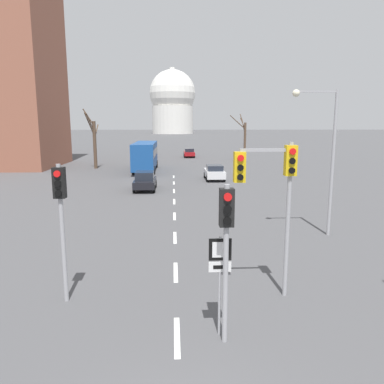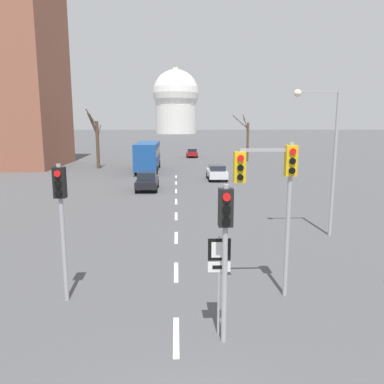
{
  "view_description": "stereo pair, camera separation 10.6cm",
  "coord_description": "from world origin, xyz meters",
  "px_view_note": "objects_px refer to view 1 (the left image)",
  "views": [
    {
      "loc": [
        -0.07,
        -5.03,
        5.66
      ],
      "look_at": [
        0.53,
        6.69,
        3.54
      ],
      "focal_mm": 35.0,
      "sensor_mm": 36.0,
      "label": 1
    },
    {
      "loc": [
        0.04,
        -5.03,
        5.66
      ],
      "look_at": [
        0.53,
        6.69,
        3.54
      ],
      "focal_mm": 35.0,
      "sensor_mm": 36.0,
      "label": 2
    }
  ],
  "objects_px": {
    "sedan_near_left": "(189,153)",
    "sedan_near_right": "(214,172)",
    "street_lamp_right": "(325,146)",
    "traffic_signal_centre_tall": "(226,234)",
    "traffic_signal_near_left": "(61,207)",
    "sedan_mid_centre": "(145,181)",
    "route_sign_post": "(220,268)",
    "traffic_signal_near_right": "(272,181)",
    "city_bus": "(145,154)"
  },
  "relations": [
    {
      "from": "street_lamp_right",
      "to": "sedan_mid_centre",
      "type": "relative_size",
      "value": 1.75
    },
    {
      "from": "street_lamp_right",
      "to": "sedan_near_left",
      "type": "height_order",
      "value": "street_lamp_right"
    },
    {
      "from": "sedan_near_left",
      "to": "sedan_near_right",
      "type": "distance_m",
      "value": 27.22
    },
    {
      "from": "street_lamp_right",
      "to": "sedan_near_left",
      "type": "distance_m",
      "value": 47.46
    },
    {
      "from": "traffic_signal_centre_tall",
      "to": "sedan_near_left",
      "type": "xyz_separation_m",
      "value": [
        1.53,
        56.43,
        -2.15
      ]
    },
    {
      "from": "street_lamp_right",
      "to": "sedan_near_right",
      "type": "height_order",
      "value": "street_lamp_right"
    },
    {
      "from": "city_bus",
      "to": "route_sign_post",
      "type": "bearing_deg",
      "value": -82.87
    },
    {
      "from": "street_lamp_right",
      "to": "sedan_mid_centre",
      "type": "distance_m",
      "value": 17.63
    },
    {
      "from": "sedan_mid_centre",
      "to": "city_bus",
      "type": "relative_size",
      "value": 0.39
    },
    {
      "from": "street_lamp_right",
      "to": "traffic_signal_near_left",
      "type": "bearing_deg",
      "value": -148.44
    },
    {
      "from": "traffic_signal_centre_tall",
      "to": "traffic_signal_near_right",
      "type": "xyz_separation_m",
      "value": [
        1.83,
        2.6,
        0.92
      ]
    },
    {
      "from": "sedan_near_right",
      "to": "sedan_near_left",
      "type": "bearing_deg",
      "value": 93.0
    },
    {
      "from": "sedan_near_right",
      "to": "street_lamp_right",
      "type": "bearing_deg",
      "value": -80.62
    },
    {
      "from": "traffic_signal_near_left",
      "to": "route_sign_post",
      "type": "bearing_deg",
      "value": -25.25
    },
    {
      "from": "traffic_signal_near_right",
      "to": "route_sign_post",
      "type": "bearing_deg",
      "value": -130.48
    },
    {
      "from": "traffic_signal_centre_tall",
      "to": "street_lamp_right",
      "type": "distance_m",
      "value": 11.37
    },
    {
      "from": "route_sign_post",
      "to": "sedan_near_left",
      "type": "height_order",
      "value": "route_sign_post"
    },
    {
      "from": "traffic_signal_near_right",
      "to": "sedan_mid_centre",
      "type": "height_order",
      "value": "traffic_signal_near_right"
    },
    {
      "from": "traffic_signal_near_left",
      "to": "route_sign_post",
      "type": "xyz_separation_m",
      "value": [
        4.72,
        -2.22,
        -1.23
      ]
    },
    {
      "from": "street_lamp_right",
      "to": "route_sign_post",
      "type": "bearing_deg",
      "value": -125.12
    },
    {
      "from": "traffic_signal_centre_tall",
      "to": "sedan_mid_centre",
      "type": "height_order",
      "value": "traffic_signal_centre_tall"
    },
    {
      "from": "traffic_signal_centre_tall",
      "to": "sedan_mid_centre",
      "type": "relative_size",
      "value": 1.01
    },
    {
      "from": "traffic_signal_near_right",
      "to": "traffic_signal_near_left",
      "type": "relative_size",
      "value": 1.14
    },
    {
      "from": "route_sign_post",
      "to": "sedan_near_right",
      "type": "bearing_deg",
      "value": 83.95
    },
    {
      "from": "street_lamp_right",
      "to": "sedan_mid_centre",
      "type": "bearing_deg",
      "value": 125.54
    },
    {
      "from": "sedan_mid_centre",
      "to": "city_bus",
      "type": "xyz_separation_m",
      "value": [
        -0.93,
        13.71,
        1.22
      ]
    },
    {
      "from": "traffic_signal_near_left",
      "to": "street_lamp_right",
      "type": "height_order",
      "value": "street_lamp_right"
    },
    {
      "from": "traffic_signal_centre_tall",
      "to": "sedan_mid_centre",
      "type": "bearing_deg",
      "value": 99.16
    },
    {
      "from": "traffic_signal_centre_tall",
      "to": "city_bus",
      "type": "height_order",
      "value": "traffic_signal_centre_tall"
    },
    {
      "from": "sedan_mid_centre",
      "to": "city_bus",
      "type": "height_order",
      "value": "city_bus"
    },
    {
      "from": "traffic_signal_near_right",
      "to": "city_bus",
      "type": "distance_m",
      "value": 35.15
    },
    {
      "from": "traffic_signal_near_left",
      "to": "street_lamp_right",
      "type": "xyz_separation_m",
      "value": [
        11.06,
        6.8,
        1.45
      ]
    },
    {
      "from": "traffic_signal_centre_tall",
      "to": "sedan_near_right",
      "type": "bearing_deg",
      "value": 84.22
    },
    {
      "from": "route_sign_post",
      "to": "sedan_near_right",
      "type": "height_order",
      "value": "route_sign_post"
    },
    {
      "from": "traffic_signal_near_left",
      "to": "traffic_signal_centre_tall",
      "type": "bearing_deg",
      "value": -27.95
    },
    {
      "from": "sedan_near_left",
      "to": "sedan_mid_centre",
      "type": "bearing_deg",
      "value": -99.11
    },
    {
      "from": "sedan_mid_centre",
      "to": "traffic_signal_centre_tall",
      "type": "bearing_deg",
      "value": -80.84
    },
    {
      "from": "traffic_signal_near_right",
      "to": "sedan_mid_centre",
      "type": "distance_m",
      "value": 21.73
    },
    {
      "from": "sedan_near_left",
      "to": "sedan_mid_centre",
      "type": "distance_m",
      "value": 33.48
    },
    {
      "from": "traffic_signal_near_right",
      "to": "street_lamp_right",
      "type": "relative_size",
      "value": 0.7
    },
    {
      "from": "traffic_signal_near_right",
      "to": "sedan_near_left",
      "type": "distance_m",
      "value": 53.92
    },
    {
      "from": "traffic_signal_near_right",
      "to": "traffic_signal_near_left",
      "type": "height_order",
      "value": "traffic_signal_near_right"
    },
    {
      "from": "sedan_near_left",
      "to": "sedan_mid_centre",
      "type": "height_order",
      "value": "sedan_mid_centre"
    },
    {
      "from": "route_sign_post",
      "to": "street_lamp_right",
      "type": "bearing_deg",
      "value": 54.88
    },
    {
      "from": "sedan_near_right",
      "to": "city_bus",
      "type": "bearing_deg",
      "value": 134.33
    },
    {
      "from": "traffic_signal_near_right",
      "to": "sedan_near_right",
      "type": "xyz_separation_m",
      "value": [
        1.13,
        26.64,
        -3.09
      ]
    },
    {
      "from": "traffic_signal_near_left",
      "to": "street_lamp_right",
      "type": "relative_size",
      "value": 0.61
    },
    {
      "from": "sedan_near_left",
      "to": "route_sign_post",
      "type": "bearing_deg",
      "value": -91.67
    },
    {
      "from": "traffic_signal_near_right",
      "to": "route_sign_post",
      "type": "distance_m",
      "value": 3.57
    },
    {
      "from": "traffic_signal_centre_tall",
      "to": "sedan_mid_centre",
      "type": "distance_m",
      "value": 23.77
    }
  ]
}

